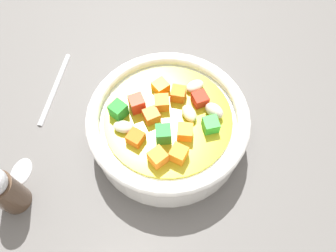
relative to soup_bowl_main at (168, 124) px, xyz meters
The scene contains 4 objects.
ground_plane 4.26cm from the soup_bowl_main, behind, with size 140.00×140.00×2.00cm, color #565451.
soup_bowl_main is the anchor object (origin of this frame).
spoon 18.37cm from the soup_bowl_main, 95.53° to the right, with size 21.73×6.61×0.92cm.
pepper_shaker 20.69cm from the soup_bowl_main, 68.47° to the right, with size 3.52×3.52×8.28cm.
Camera 1 is at (20.09, -1.48, 38.95)cm, focal length 34.07 mm.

